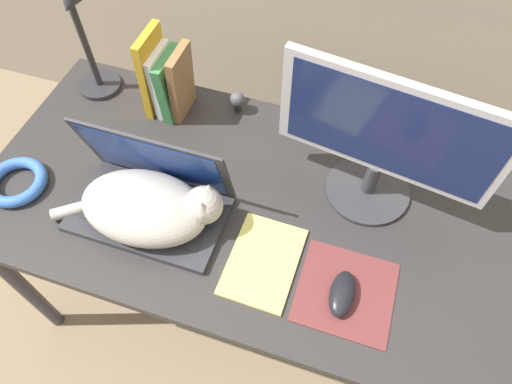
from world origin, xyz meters
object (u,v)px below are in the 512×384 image
(computer_mouse, at_px, (342,294))
(webcam, at_px, (237,100))
(cable_coil, at_px, (16,182))
(notepad, at_px, (263,261))
(book_row, at_px, (167,80))
(desk_lamp, at_px, (78,17))
(external_monitor, at_px, (384,141))
(laptop, at_px, (151,197))
(cat, at_px, (149,207))

(computer_mouse, distance_m, webcam, 0.65)
(cable_coil, distance_m, notepad, 0.70)
(computer_mouse, relative_size, notepad, 0.49)
(book_row, height_order, desk_lamp, desk_lamp)
(external_monitor, height_order, notepad, external_monitor)
(notepad, relative_size, webcam, 3.37)
(external_monitor, height_order, book_row, external_monitor)
(notepad, bearing_deg, laptop, 169.32)
(computer_mouse, bearing_deg, cat, 174.30)
(external_monitor, bearing_deg, cable_coil, -162.91)
(webcam, bearing_deg, external_monitor, -22.15)
(laptop, height_order, computer_mouse, laptop)
(book_row, height_order, webcam, book_row)
(computer_mouse, bearing_deg, book_row, 144.81)
(notepad, xyz_separation_m, webcam, (-0.23, 0.46, 0.04))
(laptop, xyz_separation_m, external_monitor, (0.52, 0.22, 0.16))
(desk_lamp, relative_size, webcam, 6.05)
(computer_mouse, bearing_deg, desk_lamp, 153.40)
(cat, height_order, notepad, cat)
(book_row, xyz_separation_m, notepad, (0.42, -0.41, -0.10))
(cat, relative_size, desk_lamp, 1.03)
(computer_mouse, height_order, cable_coil, computer_mouse)
(cable_coil, bearing_deg, webcam, 43.88)
(cat, relative_size, external_monitor, 0.84)
(laptop, bearing_deg, webcam, 77.34)
(laptop, distance_m, desk_lamp, 0.51)
(desk_lamp, xyz_separation_m, cable_coil, (-0.06, -0.38, -0.26))
(cable_coil, bearing_deg, computer_mouse, -2.38)
(external_monitor, relative_size, desk_lamp, 1.23)
(computer_mouse, distance_m, desk_lamp, 0.97)
(book_row, distance_m, cable_coil, 0.49)
(book_row, height_order, cable_coil, book_row)
(cat, relative_size, notepad, 1.86)
(external_monitor, xyz_separation_m, notepad, (-0.20, -0.28, -0.20))
(book_row, distance_m, notepad, 0.60)
(desk_lamp, distance_m, cable_coil, 0.47)
(cat, height_order, computer_mouse, cat)
(cat, xyz_separation_m, webcam, (0.07, 0.44, -0.02))
(cable_coil, relative_size, notepad, 0.70)
(laptop, xyz_separation_m, cat, (0.02, -0.04, 0.02))
(cable_coil, xyz_separation_m, notepad, (0.70, -0.01, -0.01))
(book_row, relative_size, cable_coil, 1.57)
(laptop, distance_m, cat, 0.05)
(laptop, xyz_separation_m, notepad, (0.32, -0.06, -0.04))
(cat, xyz_separation_m, cable_coil, (-0.40, -0.01, -0.05))
(external_monitor, distance_m, desk_lamp, 0.85)
(notepad, bearing_deg, webcam, 116.49)
(external_monitor, distance_m, cable_coil, 0.95)
(book_row, bearing_deg, computer_mouse, -35.19)
(laptop, bearing_deg, book_row, 106.69)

